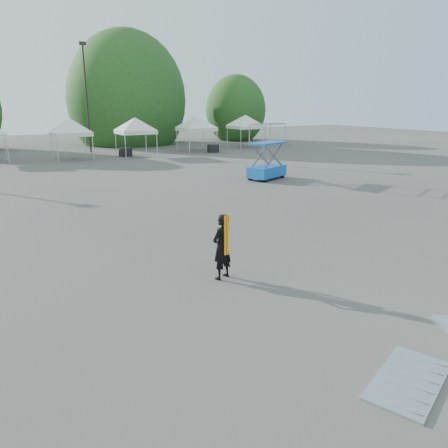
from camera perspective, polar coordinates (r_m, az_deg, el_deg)
ground at (r=13.25m, az=2.03°, el=-4.69°), size 120.00×120.00×0.00m
light_pole_east at (r=43.64m, az=-17.56°, el=16.15°), size 0.60×0.25×9.80m
tree_mid_e at (r=51.96m, az=-12.53°, el=15.55°), size 5.12×5.12×7.79m
tree_far_e at (r=55.48m, az=1.54°, el=14.62°), size 3.84×3.84×5.84m
tent_e at (r=38.52m, az=-19.49°, el=12.47°), size 4.20×4.20×3.88m
tent_f at (r=39.62m, az=-11.55°, el=13.10°), size 4.25×4.25×3.88m
tent_g at (r=42.93m, az=-3.65°, el=13.55°), size 4.36×4.36×3.88m
tent_h at (r=46.67m, az=2.80°, el=13.72°), size 4.18×4.18×3.88m
man at (r=11.60m, az=-0.27°, el=-2.98°), size 0.77×0.64×1.79m
scissor_lift at (r=27.08m, az=5.67°, el=9.39°), size 2.89×2.20×3.35m
barrier_left at (r=8.51m, az=22.97°, el=-18.24°), size 2.19×1.66×0.06m
crate_mid at (r=39.66m, az=-12.75°, el=9.14°), size 1.06×0.88×0.75m
crate_east at (r=41.86m, az=-1.43°, el=9.82°), size 1.02×0.85×0.72m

